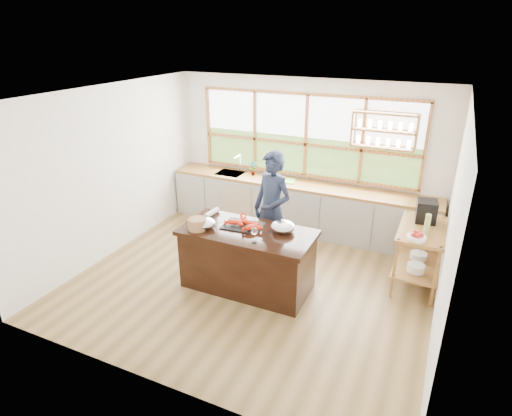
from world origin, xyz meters
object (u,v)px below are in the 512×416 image
Objects in this scene: wicker_basket at (197,224)px; espresso_machine at (426,211)px; island at (247,259)px; cook at (272,210)px.

espresso_machine is at bearing 29.45° from wicker_basket.
island is 0.87m from wicker_basket.
wicker_basket is at bearing -157.74° from espresso_machine.
wicker_basket is at bearing -105.56° from cook.
wicker_basket is (-0.69, -1.01, 0.06)m from cook.
island is at bearing -74.90° from cook.
wicker_basket reaches higher than island.
espresso_machine is 1.25× the size of wicker_basket.
island is 2.64m from espresso_machine.
espresso_machine reaches higher than island.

